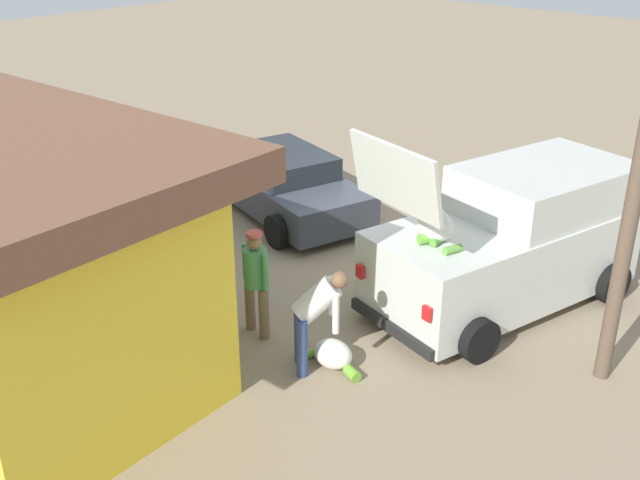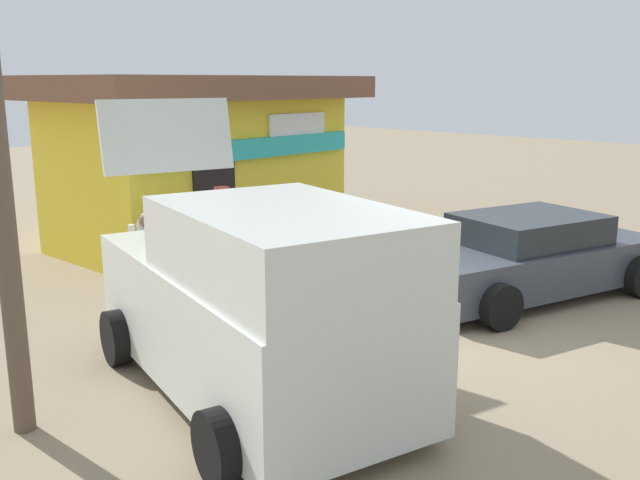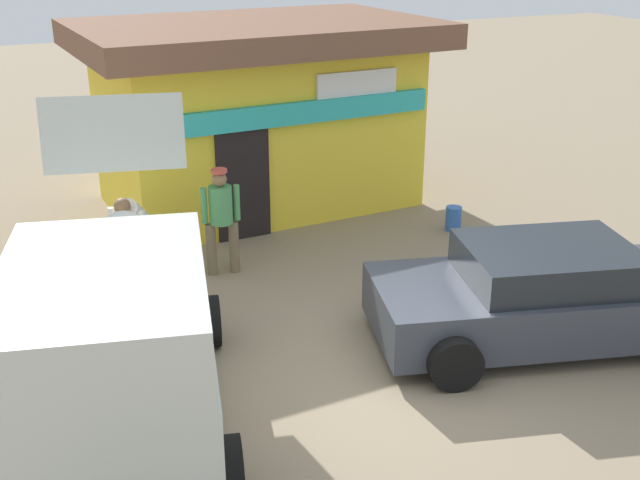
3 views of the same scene
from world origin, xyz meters
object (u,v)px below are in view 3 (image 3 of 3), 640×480
storefront_bar (257,110)px  vendor_standing (221,215)px  customer_bending (137,228)px  unloaded_banana_pile (134,281)px  parked_sedan (545,295)px  delivery_van (115,342)px  paint_bucket (453,219)px

storefront_bar → vendor_standing: size_ratio=3.90×
customer_bending → unloaded_banana_pile: customer_bending is taller
storefront_bar → parked_sedan: bearing=-77.7°
delivery_van → vendor_standing: bearing=57.2°
unloaded_banana_pile → paint_bucket: size_ratio=2.37×
delivery_van → unloaded_banana_pile: delivery_van is taller
storefront_bar → paint_bucket: storefront_bar is taller
storefront_bar → vendor_standing: bearing=-119.8°
unloaded_banana_pile → paint_bucket: (5.47, 0.19, 0.04)m
parked_sedan → delivery_van: bearing=177.5°
delivery_van → parked_sedan: (5.18, -0.22, -0.43)m
storefront_bar → unloaded_banana_pile: size_ratio=6.36×
unloaded_banana_pile → delivery_van: bearing=-103.8°
unloaded_banana_pile → paint_bucket: bearing=2.0°
parked_sedan → paint_bucket: 3.83m
parked_sedan → vendor_standing: vendor_standing is taller
parked_sedan → paint_bucket: parked_sedan is taller
storefront_bar → paint_bucket: bearing=-48.1°
parked_sedan → unloaded_banana_pile: parked_sedan is taller
delivery_van → parked_sedan: size_ratio=1.05×
vendor_standing → paint_bucket: 4.17m
vendor_standing → customer_bending: (-1.21, 0.08, -0.05)m
vendor_standing → paint_bucket: bearing=1.0°
parked_sedan → unloaded_banana_pile: 5.60m
vendor_standing → unloaded_banana_pile: 1.56m
vendor_standing → paint_bucket: size_ratio=3.87×
vendor_standing → paint_bucket: vendor_standing is taller
customer_bending → unloaded_banana_pile: bearing=-127.1°
paint_bucket → customer_bending: bearing=180.0°
paint_bucket → parked_sedan: bearing=-106.5°
storefront_bar → delivery_van: storefront_bar is taller
delivery_van → vendor_standing: size_ratio=2.95×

